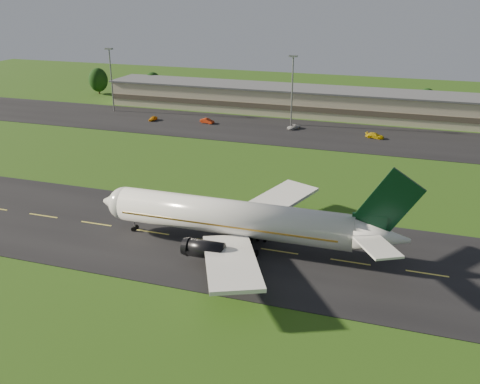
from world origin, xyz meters
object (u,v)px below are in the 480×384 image
(terminal, at_px, (307,102))
(service_vehicle_b, at_px, (207,121))
(light_mast_centre, at_px, (292,82))
(service_vehicle_a, at_px, (153,118))
(airliner, at_px, (237,219))
(service_vehicle_c, at_px, (293,127))
(service_vehicle_d, at_px, (375,136))
(light_mast_west, at_px, (111,72))

(terminal, bearing_deg, service_vehicle_b, -138.91)
(light_mast_centre, relative_size, service_vehicle_a, 5.36)
(airliner, relative_size, service_vehicle_b, 11.61)
(terminal, relative_size, light_mast_centre, 7.13)
(terminal, xyz_separation_m, service_vehicle_b, (-25.75, -22.46, -3.16))
(terminal, height_order, service_vehicle_a, terminal)
(terminal, distance_m, service_vehicle_c, 21.12)
(airliner, relative_size, service_vehicle_a, 13.50)
(light_mast_centre, distance_m, service_vehicle_d, 28.80)
(service_vehicle_b, bearing_deg, terminal, -35.35)
(terminal, bearing_deg, light_mast_centre, -94.95)
(light_mast_centre, bearing_deg, terminal, 85.05)
(airliner, relative_size, light_mast_west, 2.52)
(light_mast_west, height_order, service_vehicle_a, light_mast_west)
(terminal, xyz_separation_m, service_vehicle_c, (0.43, -20.86, -3.29))
(light_mast_west, bearing_deg, airliner, -48.78)
(terminal, relative_size, service_vehicle_d, 29.21)
(light_mast_centre, height_order, service_vehicle_d, light_mast_centre)
(terminal, relative_size, service_vehicle_b, 32.84)
(airliner, height_order, terminal, airliner)
(airliner, xyz_separation_m, service_vehicle_d, (15.03, 72.43, -3.84))
(service_vehicle_a, bearing_deg, terminal, 29.94)
(airliner, bearing_deg, service_vehicle_d, 77.76)
(service_vehicle_a, relative_size, service_vehicle_c, 0.88)
(service_vehicle_d, bearing_deg, terminal, 54.67)
(light_mast_centre, xyz_separation_m, service_vehicle_a, (-41.51, -8.21, -11.99))
(service_vehicle_a, relative_size, service_vehicle_b, 0.86)
(airliner, xyz_separation_m, light_mast_west, (-70.07, 79.99, 8.08))
(light_mast_centre, bearing_deg, light_mast_west, 180.00)
(light_mast_west, xyz_separation_m, service_vehicle_b, (35.65, -6.28, -11.91))
(service_vehicle_b, relative_size, service_vehicle_c, 1.03)
(airliner, distance_m, service_vehicle_d, 74.08)
(service_vehicle_c, bearing_deg, airliner, -54.56)
(service_vehicle_c, bearing_deg, light_mast_west, -155.13)
(light_mast_west, xyz_separation_m, service_vehicle_a, (18.49, -8.21, -11.99))
(light_mast_west, height_order, light_mast_centre, same)
(light_mast_west, xyz_separation_m, service_vehicle_c, (61.83, -4.67, -12.04))
(terminal, xyz_separation_m, light_mast_west, (-61.40, -16.18, 8.75))
(light_mast_centre, distance_m, service_vehicle_c, 13.04)
(service_vehicle_b, height_order, service_vehicle_d, service_vehicle_b)
(airliner, height_order, light_mast_west, light_mast_west)
(terminal, xyz_separation_m, service_vehicle_d, (23.70, -23.74, -3.17))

